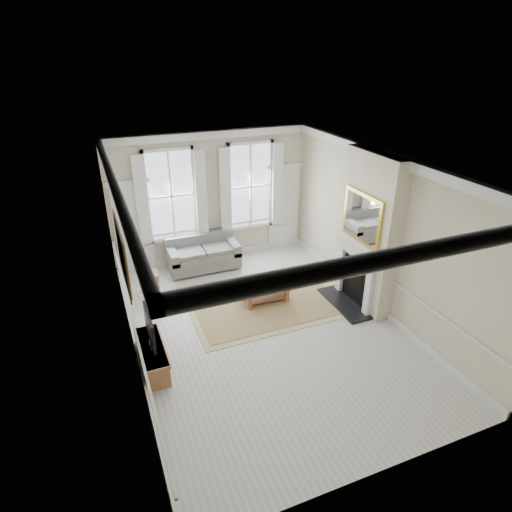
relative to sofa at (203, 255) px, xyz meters
name	(u,v)px	position (x,y,z in m)	size (l,w,h in m)	color
floor	(266,329)	(0.45, -3.11, -0.36)	(7.20, 7.20, 0.00)	#B7B5AD
ceiling	(268,166)	(0.45, -3.11, 3.04)	(7.20, 7.20, 0.00)	white
back_wall	(212,198)	(0.45, 0.49, 1.34)	(5.20, 5.20, 0.00)	beige
left_wall	(124,280)	(-2.15, -3.11, 1.34)	(7.20, 7.20, 0.00)	beige
right_wall	(381,234)	(3.05, -3.11, 1.34)	(7.20, 7.20, 0.00)	beige
window_left	(171,196)	(-0.60, 0.44, 1.54)	(1.26, 0.20, 2.20)	#B2BCC6
window_right	(250,186)	(1.50, 0.44, 1.54)	(1.26, 0.20, 2.20)	#B2BCC6
door_left	(134,230)	(-1.60, 0.45, 0.79)	(0.90, 0.08, 2.30)	silver
door_right	(284,208)	(2.50, 0.45, 0.79)	(0.90, 0.08, 2.30)	silver
painting	(122,254)	(-2.11, -2.81, 1.69)	(0.05, 1.66, 1.06)	#B2751E
chimney_breast	(368,232)	(2.87, -2.91, 1.34)	(0.35, 1.70, 3.38)	beige
hearth	(344,303)	(2.45, -2.91, -0.33)	(0.55, 1.50, 0.05)	black
fireplace	(355,274)	(2.65, -2.91, 0.38)	(0.21, 1.45, 1.33)	silver
mirror	(362,218)	(2.66, -2.91, 1.69)	(0.06, 1.26, 1.06)	gold
sofa	(203,255)	(0.00, 0.00, 0.00)	(1.80, 0.87, 0.85)	slate
side_table	(149,277)	(-1.50, -0.76, 0.05)	(0.45, 0.45, 0.51)	brown
rug	(264,300)	(0.85, -2.09, -0.34)	(3.50, 2.60, 0.02)	#92704B
coffee_table	(264,288)	(0.85, -2.09, -0.04)	(1.08, 0.65, 0.40)	brown
ceramic_pot_a	(253,284)	(0.60, -2.04, 0.11)	(0.13, 0.13, 0.13)	black
ceramic_pot_b	(273,283)	(1.05, -2.14, 0.10)	(0.15, 0.15, 0.11)	black
bowl	(265,282)	(0.90, -1.99, 0.07)	(0.23, 0.23, 0.06)	black
tv_stand	(152,356)	(-1.89, -3.40, -0.13)	(0.41, 1.28, 0.46)	brown
tv	(150,327)	(-1.87, -3.40, 0.50)	(0.08, 0.90, 0.68)	black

